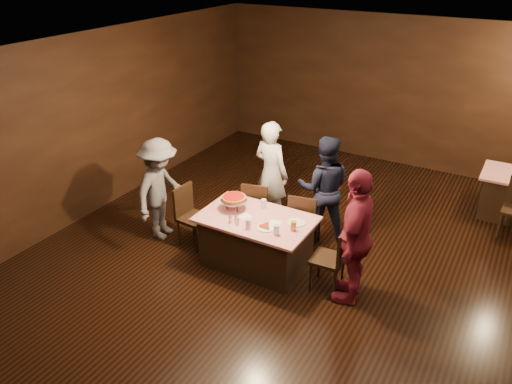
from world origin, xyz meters
TOP-DOWN VIEW (x-y plane):
  - room at (0.00, 0.01)m, footprint 10.00×10.04m
  - main_table at (-0.75, 0.25)m, footprint 1.60×1.00m
  - chair_far_left at (-1.15, 1.00)m, footprint 0.50×0.50m
  - chair_far_right at (-0.35, 1.00)m, footprint 0.49×0.49m
  - chair_end_left at (-1.85, 0.25)m, footprint 0.44×0.44m
  - chair_end_right at (0.35, 0.25)m, footprint 0.45×0.45m
  - diner_white_jacket at (-1.17, 1.46)m, footprint 0.71×0.54m
  - diner_navy_hoodie at (-0.25, 1.47)m, footprint 1.00×0.91m
  - diner_grey_knit at (-2.43, 0.21)m, footprint 0.71×1.11m
  - diner_red_shirt at (0.71, 0.23)m, footprint 0.59×1.13m
  - pizza_stand at (-1.15, 0.30)m, footprint 0.38×0.38m
  - plate_with_slice at (-0.50, 0.07)m, footprint 0.25×0.25m
  - plate_empty at (-0.20, 0.40)m, footprint 0.25×0.25m
  - glass_front_left at (-0.70, -0.05)m, footprint 0.08×0.08m
  - glass_front_right at (-0.30, 0.00)m, footprint 0.08×0.08m
  - glass_amber at (-0.15, 0.20)m, footprint 0.08×0.08m
  - glass_back at (-0.80, 0.55)m, footprint 0.08×0.08m
  - condiments at (-0.93, -0.03)m, footprint 0.17×0.10m
  - napkin_center at (-0.45, 0.25)m, footprint 0.19×0.19m
  - napkin_left at (-0.90, 0.20)m, footprint 0.21×0.21m

SIDE VIEW (x-z plane):
  - main_table at x=-0.75m, z-range 0.00..0.77m
  - chair_far_left at x=-1.15m, z-range 0.00..0.95m
  - chair_far_right at x=-0.35m, z-range 0.00..0.95m
  - chair_end_left at x=-1.85m, z-range 0.00..0.95m
  - chair_end_right at x=0.35m, z-range 0.00..0.95m
  - napkin_center at x=-0.45m, z-range 0.77..0.78m
  - napkin_left at x=-0.90m, z-range 0.77..0.78m
  - plate_empty at x=-0.20m, z-range 0.77..0.78m
  - plate_with_slice at x=-0.50m, z-range 0.76..0.83m
  - diner_grey_knit at x=-2.43m, z-range 0.00..1.64m
  - condiments at x=-0.93m, z-range 0.77..0.87m
  - glass_front_left at x=-0.70m, z-range 0.77..0.91m
  - glass_front_right at x=-0.30m, z-range 0.77..0.91m
  - glass_amber at x=-0.15m, z-range 0.77..0.91m
  - glass_back at x=-0.80m, z-range 0.77..0.91m
  - diner_navy_hoodie at x=-0.25m, z-range 0.00..1.68m
  - diner_white_jacket at x=-1.17m, z-range 0.00..1.76m
  - diner_red_shirt at x=0.71m, z-range 0.00..1.85m
  - pizza_stand at x=-1.15m, z-range 0.84..1.06m
  - room at x=0.00m, z-range 0.63..3.65m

